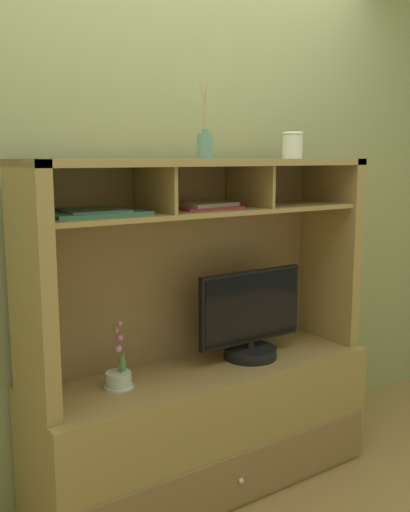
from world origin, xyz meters
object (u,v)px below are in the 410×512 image
at_px(magazine_stack_centre, 203,205).
at_px(ceramic_vase, 293,145).
at_px(media_console, 204,393).
at_px(tv_monitor, 251,322).
at_px(magazine_stack_left, 94,212).
at_px(potted_orchid, 119,377).
at_px(diffuser_bottle, 205,145).

relative_size(magazine_stack_centre, ceramic_vase, 2.29).
relative_size(media_console, tv_monitor, 2.84).
bearing_deg(magazine_stack_left, tv_monitor, -3.59).
relative_size(potted_orchid, diffuser_bottle, 0.89).
relative_size(tv_monitor, ceramic_vase, 4.51).
bearing_deg(tv_monitor, diffuser_bottle, 173.14).
bearing_deg(magazine_stack_centre, potted_orchid, -176.04).
relative_size(media_console, magazine_stack_centre, 5.60).
bearing_deg(magazine_stack_left, ceramic_vase, -0.04).
bearing_deg(diffuser_bottle, magazine_stack_centre, 69.66).
height_order(tv_monitor, ceramic_vase, ceramic_vase).
distance_m(media_console, magazine_stack_left, 1.00).
distance_m(media_console, ceramic_vase, 1.25).
bearing_deg(potted_orchid, magazine_stack_left, 165.30).
distance_m(potted_orchid, magazine_stack_left, 0.69).
bearing_deg(ceramic_vase, magazine_stack_centre, 178.74).
bearing_deg(ceramic_vase, potted_orchid, -178.84).
bearing_deg(magazine_stack_left, potted_orchid, -14.70).
relative_size(magazine_stack_centre, diffuser_bottle, 0.90).
xyz_separation_m(media_console, diffuser_bottle, (0.00, -0.00, 1.12)).
height_order(potted_orchid, diffuser_bottle, diffuser_bottle).
xyz_separation_m(media_console, tv_monitor, (0.24, -0.03, 0.31)).
xyz_separation_m(magazine_stack_centre, ceramic_vase, (0.52, -0.01, 0.27)).
bearing_deg(diffuser_bottle, magazine_stack_left, 177.97).
relative_size(potted_orchid, magazine_stack_centre, 0.99).
height_order(magazine_stack_centre, ceramic_vase, ceramic_vase).
bearing_deg(magazine_stack_centre, magazine_stack_left, -178.82).
bearing_deg(media_console, ceramic_vase, 1.37).
bearing_deg(tv_monitor, magazine_stack_centre, 165.97).
bearing_deg(potted_orchid, tv_monitor, -2.30).
height_order(tv_monitor, diffuser_bottle, diffuser_bottle).
xyz_separation_m(potted_orchid, magazine_stack_left, (-0.08, 0.02, 0.68)).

